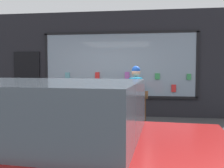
% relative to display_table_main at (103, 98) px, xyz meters
% --- Properties ---
extents(ground_plane, '(40.00, 40.00, 0.00)m').
position_rel_display_table_main_xyz_m(ground_plane, '(0.00, -0.88, -0.74)').
color(ground_plane, '#38383A').
extents(shopfront_facade, '(7.73, 0.29, 3.37)m').
position_rel_display_table_main_xyz_m(shopfront_facade, '(-0.02, 1.51, 0.94)').
color(shopfront_facade, black).
rests_on(shopfront_facade, ground_plane).
extents(display_table_main, '(2.40, 0.67, 0.92)m').
position_rel_display_table_main_xyz_m(display_table_main, '(0.00, 0.00, 0.00)').
color(display_table_main, brown).
rests_on(display_table_main, ground_plane).
extents(person_browsing, '(0.31, 0.63, 1.60)m').
position_rel_display_table_main_xyz_m(person_browsing, '(0.90, -0.48, 0.19)').
color(person_browsing, black).
rests_on(person_browsing, ground_plane).
extents(small_dog, '(0.42, 0.46, 0.42)m').
position_rel_display_table_main_xyz_m(small_dog, '(0.53, -0.67, -0.45)').
color(small_dog, black).
rests_on(small_dog, ground_plane).
extents(parked_car, '(4.21, 2.21, 1.41)m').
position_rel_display_table_main_xyz_m(parked_car, '(-0.08, -4.12, 0.00)').
color(parked_car, '#A51919').
rests_on(parked_car, ground_plane).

